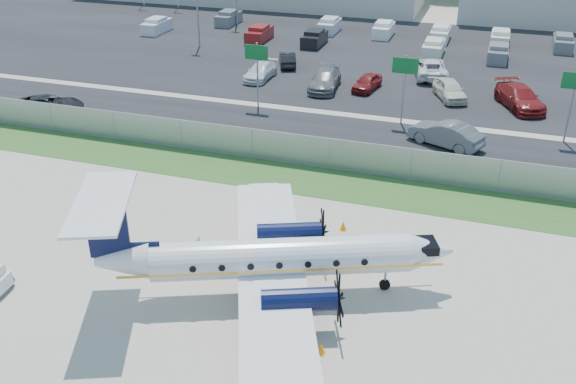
% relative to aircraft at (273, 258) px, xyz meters
% --- Properties ---
extents(ground, '(170.00, 170.00, 0.00)m').
position_rel_aircraft_xyz_m(ground, '(-1.05, -0.78, -1.89)').
color(ground, '#B3AA97').
rests_on(ground, ground).
extents(grass_verge, '(170.00, 4.00, 0.02)m').
position_rel_aircraft_xyz_m(grass_verge, '(-1.05, 11.22, -1.88)').
color(grass_verge, '#2D561E').
rests_on(grass_verge, ground).
extents(access_road, '(170.00, 8.00, 0.02)m').
position_rel_aircraft_xyz_m(access_road, '(-1.05, 18.22, -1.88)').
color(access_road, black).
rests_on(access_road, ground).
extents(parking_lot, '(170.00, 32.00, 0.02)m').
position_rel_aircraft_xyz_m(parking_lot, '(-1.05, 39.22, -1.88)').
color(parking_lot, black).
rests_on(parking_lot, ground).
extents(perimeter_fence, '(120.00, 0.06, 1.99)m').
position_rel_aircraft_xyz_m(perimeter_fence, '(-1.05, 13.22, -0.89)').
color(perimeter_fence, gray).
rests_on(perimeter_fence, ground).
extents(sign_left, '(1.80, 0.26, 5.00)m').
position_rel_aircraft_xyz_m(sign_left, '(-9.05, 22.12, 1.72)').
color(sign_left, gray).
rests_on(sign_left, ground).
extents(sign_mid, '(1.80, 0.26, 5.00)m').
position_rel_aircraft_xyz_m(sign_mid, '(1.95, 22.12, 1.72)').
color(sign_mid, gray).
rests_on(sign_mid, ground).
extents(sign_right, '(1.80, 0.26, 5.00)m').
position_rel_aircraft_xyz_m(sign_right, '(12.95, 22.12, 1.72)').
color(sign_right, gray).
rests_on(sign_right, ground).
extents(aircraft, '(15.82, 15.38, 4.90)m').
position_rel_aircraft_xyz_m(aircraft, '(0.00, 0.00, 0.00)').
color(aircraft, silver).
rests_on(aircraft, ground).
extents(baggage_cart_near, '(1.76, 1.11, 0.90)m').
position_rel_aircraft_xyz_m(baggage_cart_near, '(-3.68, 1.60, -1.47)').
color(baggage_cart_near, gray).
rests_on(baggage_cart_near, ground).
extents(cone_nose, '(0.35, 0.35, 0.50)m').
position_rel_aircraft_xyz_m(cone_nose, '(2.99, -3.02, -1.65)').
color(cone_nose, orange).
rests_on(cone_nose, ground).
extents(cone_starboard_wing, '(0.36, 0.36, 0.50)m').
position_rel_aircraft_xyz_m(cone_starboard_wing, '(1.58, 6.30, -1.65)').
color(cone_starboard_wing, orange).
rests_on(cone_starboard_wing, ground).
extents(road_car_west, '(5.57, 4.19, 1.41)m').
position_rel_aircraft_xyz_m(road_car_west, '(-23.34, 15.89, -1.89)').
color(road_car_west, black).
rests_on(road_car_west, ground).
extents(road_car_mid, '(5.27, 3.60, 1.64)m').
position_rel_aircraft_xyz_m(road_car_mid, '(5.37, 19.10, -1.89)').
color(road_car_mid, '#595B5E').
rests_on(road_car_mid, ground).
extents(parked_car_a, '(1.92, 4.61, 1.33)m').
position_rel_aircraft_xyz_m(parked_car_a, '(-11.36, 28.90, -1.89)').
color(parked_car_a, silver).
rests_on(parked_car_a, ground).
extents(parked_car_b, '(2.71, 5.59, 1.57)m').
position_rel_aircraft_xyz_m(parked_car_b, '(-5.35, 28.07, -1.89)').
color(parked_car_b, '#595B5E').
rests_on(parked_car_b, ground).
extents(parked_car_c, '(2.18, 4.05, 1.31)m').
position_rel_aircraft_xyz_m(parked_car_c, '(-1.97, 28.90, -1.89)').
color(parked_car_c, maroon).
rests_on(parked_car_c, ground).
extents(parked_car_d, '(3.44, 4.84, 1.53)m').
position_rel_aircraft_xyz_m(parked_car_d, '(4.72, 28.76, -1.89)').
color(parked_car_d, beige).
rests_on(parked_car_d, ground).
extents(parked_car_e, '(4.45, 6.07, 1.63)m').
position_rel_aircraft_xyz_m(parked_car_e, '(9.98, 28.34, -1.89)').
color(parked_car_e, maroon).
rests_on(parked_car_e, ground).
extents(parked_car_f, '(2.74, 4.19, 1.30)m').
position_rel_aircraft_xyz_m(parked_car_f, '(-10.38, 33.43, -1.89)').
color(parked_car_f, black).
rests_on(parked_car_f, ground).
extents(parked_car_g, '(3.83, 6.20, 1.60)m').
position_rel_aircraft_xyz_m(parked_car_g, '(2.51, 34.21, -1.89)').
color(parked_car_g, silver).
rests_on(parked_car_g, ground).
extents(far_parking_rows, '(56.00, 10.00, 1.60)m').
position_rel_aircraft_xyz_m(far_parking_rows, '(-1.05, 44.22, -1.89)').
color(far_parking_rows, gray).
rests_on(far_parking_rows, ground).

